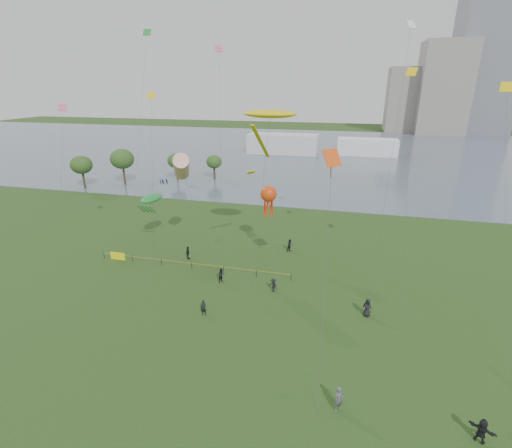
% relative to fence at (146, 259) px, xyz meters
% --- Properties ---
extents(ground_plane, '(400.00, 400.00, 0.00)m').
position_rel_fence_xyz_m(ground_plane, '(15.00, -13.88, -0.55)').
color(ground_plane, '#1A3510').
extents(lake, '(400.00, 120.00, 0.08)m').
position_rel_fence_xyz_m(lake, '(15.00, 86.12, -0.53)').
color(lake, slate).
rests_on(lake, ground_plane).
extents(building_mid, '(20.00, 20.00, 38.00)m').
position_rel_fence_xyz_m(building_mid, '(61.00, 148.12, 18.45)').
color(building_mid, gray).
rests_on(building_mid, ground_plane).
extents(building_low, '(16.00, 18.00, 28.00)m').
position_rel_fence_xyz_m(building_low, '(47.00, 154.12, 13.45)').
color(building_low, gray).
rests_on(building_low, ground_plane).
extents(pavilion_left, '(22.00, 8.00, 6.00)m').
position_rel_fence_xyz_m(pavilion_left, '(3.00, 81.12, 2.45)').
color(pavilion_left, silver).
rests_on(pavilion_left, ground_plane).
extents(pavilion_right, '(18.00, 7.00, 5.00)m').
position_rel_fence_xyz_m(pavilion_right, '(29.00, 84.12, 1.95)').
color(pavilion_right, white).
rests_on(pavilion_right, ground_plane).
extents(trees, '(28.03, 18.40, 7.84)m').
position_rel_fence_xyz_m(trees, '(-21.45, 34.97, 4.49)').
color(trees, '#342817').
rests_on(trees, ground_plane).
extents(fence, '(24.07, 0.07, 1.05)m').
position_rel_fence_xyz_m(fence, '(0.00, 0.00, 0.00)').
color(fence, black).
rests_on(fence, ground_plane).
extents(kite_flyer, '(0.83, 0.81, 1.93)m').
position_rel_fence_xyz_m(kite_flyer, '(23.95, -16.89, 0.41)').
color(kite_flyer, '#4E5255').
rests_on(kite_flyer, ground_plane).
extents(spectator_a, '(0.98, 1.04, 1.69)m').
position_rel_fence_xyz_m(spectator_a, '(10.63, -2.16, 0.29)').
color(spectator_a, black).
rests_on(spectator_a, ground_plane).
extents(spectator_b, '(1.15, 1.02, 1.55)m').
position_rel_fence_xyz_m(spectator_b, '(16.63, -2.81, 0.22)').
color(spectator_b, black).
rests_on(spectator_b, ground_plane).
extents(spectator_c, '(0.56, 1.05, 1.70)m').
position_rel_fence_xyz_m(spectator_c, '(4.58, 2.42, 0.30)').
color(spectator_c, black).
rests_on(spectator_c, ground_plane).
extents(spectator_d, '(1.06, 0.89, 1.85)m').
position_rel_fence_xyz_m(spectator_d, '(26.18, -5.03, 0.37)').
color(spectator_d, black).
rests_on(spectator_d, ground_plane).
extents(spectator_e, '(1.64, 1.22, 1.72)m').
position_rel_fence_xyz_m(spectator_e, '(32.57, -17.19, 0.31)').
color(spectator_e, black).
rests_on(spectator_e, ground_plane).
extents(spectator_f, '(0.60, 0.42, 1.57)m').
position_rel_fence_xyz_m(spectator_f, '(10.99, -8.57, 0.23)').
color(spectator_f, black).
rests_on(spectator_f, ground_plane).
extents(spectator_g, '(1.02, 1.05, 1.71)m').
position_rel_fence_xyz_m(spectator_g, '(16.79, 7.78, 0.30)').
color(spectator_g, black).
rests_on(spectator_g, ground_plane).
extents(kite_stingray, '(5.69, 10.25, 18.35)m').
position_rel_fence_xyz_m(kite_stingray, '(14.85, 2.90, 17.29)').
color(kite_stingray, '#3F3F42').
extents(kite_windsock, '(5.79, 5.15, 13.62)m').
position_rel_fence_xyz_m(kite_windsock, '(4.21, 3.10, 11.12)').
color(kite_windsock, '#3F3F42').
extents(kite_creature, '(4.12, 7.37, 7.15)m').
position_rel_fence_xyz_m(kite_creature, '(-1.45, 5.40, 6.16)').
color(kite_creature, '#3F3F42').
extents(kite_octopus, '(3.90, 9.55, 9.25)m').
position_rel_fence_xyz_m(kite_octopus, '(14.16, 6.07, 7.59)').
color(kite_octopus, '#3F3F42').
extents(kite_delta, '(1.69, 12.62, 15.83)m').
position_rel_fence_xyz_m(kite_delta, '(21.95, -6.22, 13.92)').
color(kite_delta, '#3F3F42').
extents(small_kites, '(43.31, 13.00, 8.86)m').
position_rel_fence_xyz_m(small_kites, '(12.76, 3.70, 22.02)').
color(small_kites, '#198C2D').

